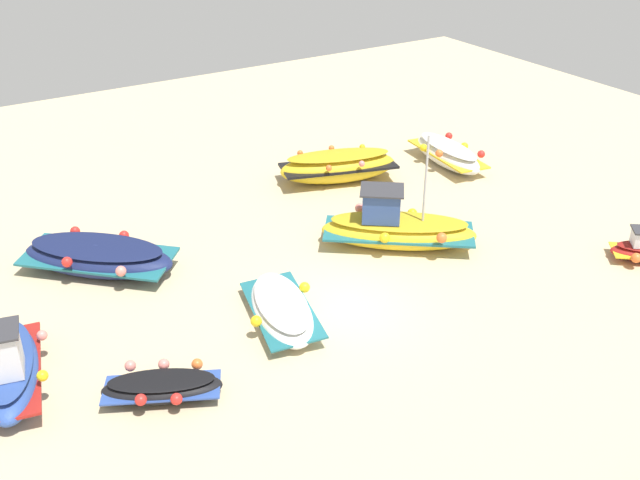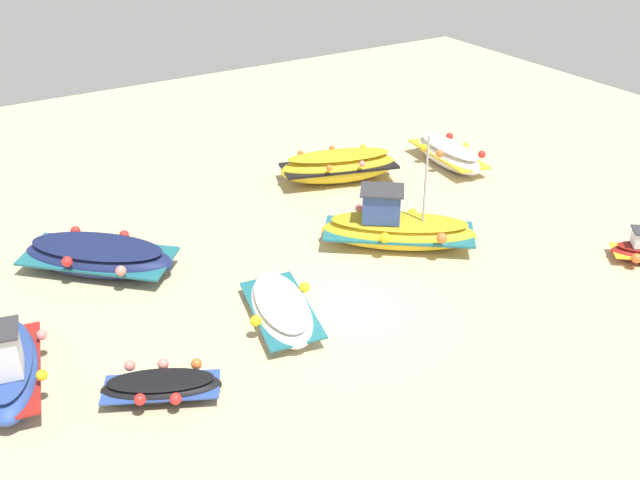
{
  "view_description": "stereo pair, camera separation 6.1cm",
  "coord_description": "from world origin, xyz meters",
  "px_view_note": "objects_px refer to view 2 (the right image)",
  "views": [
    {
      "loc": [
        10.56,
        15.55,
        12.46
      ],
      "look_at": [
        -0.74,
        -2.63,
        0.9
      ],
      "focal_mm": 41.55,
      "sensor_mm": 36.0,
      "label": 1
    },
    {
      "loc": [
        10.51,
        15.58,
        12.46
      ],
      "look_at": [
        -0.74,
        -2.63,
        0.9
      ],
      "focal_mm": 41.55,
      "sensor_mm": 36.0,
      "label": 2
    }
  ],
  "objects_px": {
    "fishing_boat_1": "(397,228)",
    "fishing_boat_7": "(448,154)",
    "fishing_boat_0": "(161,386)",
    "fishing_boat_6": "(98,256)",
    "fishing_boat_3": "(281,309)",
    "fishing_boat_5": "(339,166)",
    "fishing_boat_2": "(8,368)"
  },
  "relations": [
    {
      "from": "fishing_boat_2",
      "to": "fishing_boat_5",
      "type": "distance_m",
      "value": 15.86
    },
    {
      "from": "fishing_boat_2",
      "to": "fishing_boat_3",
      "type": "height_order",
      "value": "fishing_boat_2"
    },
    {
      "from": "fishing_boat_3",
      "to": "fishing_boat_7",
      "type": "distance_m",
      "value": 13.64
    },
    {
      "from": "fishing_boat_5",
      "to": "fishing_boat_7",
      "type": "bearing_deg",
      "value": 5.38
    },
    {
      "from": "fishing_boat_3",
      "to": "fishing_boat_7",
      "type": "xyz_separation_m",
      "value": [
        -11.94,
        -6.58,
        0.14
      ]
    },
    {
      "from": "fishing_boat_1",
      "to": "fishing_boat_7",
      "type": "bearing_deg",
      "value": -105.89
    },
    {
      "from": "fishing_boat_3",
      "to": "fishing_boat_5",
      "type": "bearing_deg",
      "value": -29.04
    },
    {
      "from": "fishing_boat_1",
      "to": "fishing_boat_6",
      "type": "relative_size",
      "value": 1.05
    },
    {
      "from": "fishing_boat_3",
      "to": "fishing_boat_5",
      "type": "distance_m",
      "value": 10.33
    },
    {
      "from": "fishing_boat_1",
      "to": "fishing_boat_7",
      "type": "relative_size",
      "value": 1.2
    },
    {
      "from": "fishing_boat_0",
      "to": "fishing_boat_5",
      "type": "height_order",
      "value": "fishing_boat_5"
    },
    {
      "from": "fishing_boat_5",
      "to": "fishing_boat_6",
      "type": "xyz_separation_m",
      "value": [
        10.64,
        1.98,
        -0.14
      ]
    },
    {
      "from": "fishing_boat_7",
      "to": "fishing_boat_0",
      "type": "bearing_deg",
      "value": -57.56
    },
    {
      "from": "fishing_boat_0",
      "to": "fishing_boat_5",
      "type": "xyz_separation_m",
      "value": [
        -11.2,
        -9.04,
        0.35
      ]
    },
    {
      "from": "fishing_boat_2",
      "to": "fishing_boat_5",
      "type": "xyz_separation_m",
      "value": [
        -14.36,
        -6.72,
        0.01
      ]
    },
    {
      "from": "fishing_boat_0",
      "to": "fishing_boat_2",
      "type": "height_order",
      "value": "fishing_boat_2"
    },
    {
      "from": "fishing_boat_0",
      "to": "fishing_boat_6",
      "type": "height_order",
      "value": "fishing_boat_6"
    },
    {
      "from": "fishing_boat_0",
      "to": "fishing_boat_1",
      "type": "xyz_separation_m",
      "value": [
        -9.87,
        -3.3,
        0.36
      ]
    },
    {
      "from": "fishing_boat_0",
      "to": "fishing_boat_3",
      "type": "distance_m",
      "value": 4.47
    },
    {
      "from": "fishing_boat_2",
      "to": "fishing_boat_5",
      "type": "height_order",
      "value": "fishing_boat_2"
    },
    {
      "from": "fishing_boat_1",
      "to": "fishing_boat_7",
      "type": "height_order",
      "value": "fishing_boat_1"
    },
    {
      "from": "fishing_boat_1",
      "to": "fishing_boat_5",
      "type": "xyz_separation_m",
      "value": [
        -1.33,
        -5.74,
        -0.0
      ]
    },
    {
      "from": "fishing_boat_2",
      "to": "fishing_boat_6",
      "type": "distance_m",
      "value": 6.03
    },
    {
      "from": "fishing_boat_5",
      "to": "fishing_boat_0",
      "type": "bearing_deg",
      "value": -123.83
    },
    {
      "from": "fishing_boat_0",
      "to": "fishing_boat_7",
      "type": "bearing_deg",
      "value": 52.78
    },
    {
      "from": "fishing_boat_3",
      "to": "fishing_boat_7",
      "type": "relative_size",
      "value": 0.94
    },
    {
      "from": "fishing_boat_1",
      "to": "fishing_boat_7",
      "type": "distance_m",
      "value": 7.87
    },
    {
      "from": "fishing_boat_6",
      "to": "fishing_boat_7",
      "type": "distance_m",
      "value": 15.66
    },
    {
      "from": "fishing_boat_0",
      "to": "fishing_boat_3",
      "type": "xyz_separation_m",
      "value": [
        -4.24,
        -1.41,
        0.06
      ]
    },
    {
      "from": "fishing_boat_3",
      "to": "fishing_boat_2",
      "type": "bearing_deg",
      "value": 96.29
    },
    {
      "from": "fishing_boat_3",
      "to": "fishing_boat_6",
      "type": "xyz_separation_m",
      "value": [
        3.69,
        -5.65,
        0.15
      ]
    },
    {
      "from": "fishing_boat_0",
      "to": "fishing_boat_6",
      "type": "distance_m",
      "value": 7.08
    }
  ]
}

